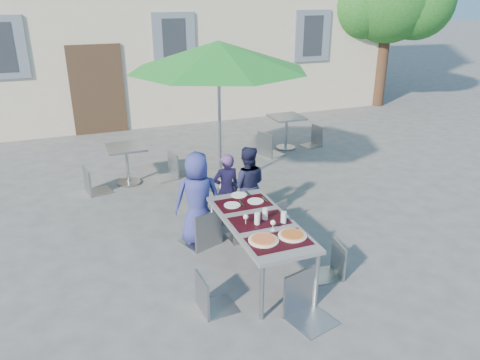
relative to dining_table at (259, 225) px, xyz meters
name	(u,v)px	position (x,y,z in m)	size (l,w,h in m)	color
ground	(317,265)	(0.80, -0.12, -0.70)	(90.00, 90.00, 0.00)	#4C4C4E
dining_table	(259,225)	(0.00, 0.00, 0.00)	(0.80, 1.85, 0.76)	#4D4C52
pizza_near_left	(263,240)	(-0.16, -0.48, 0.07)	(0.35, 0.35, 0.03)	white
pizza_near_right	(292,235)	(0.20, -0.50, 0.07)	(0.34, 0.34, 0.03)	white
glassware	(267,217)	(0.06, -0.09, 0.13)	(0.51, 0.36, 0.15)	silver
place_settings	(242,200)	(0.02, 0.62, 0.06)	(0.60, 0.49, 0.01)	white
child_0	(198,198)	(-0.48, 1.07, -0.02)	(0.66, 0.43, 1.36)	navy
child_1	(226,190)	(0.08, 1.45, -0.12)	(0.42, 0.28, 1.15)	#54366F
child_2	(247,185)	(0.39, 1.39, -0.07)	(0.61, 0.35, 1.25)	#1A1C3A
chair_0	(203,206)	(-0.45, 0.93, -0.08)	(0.60, 0.60, 1.05)	gray
chair_1	(243,211)	(0.12, 0.85, -0.21)	(0.37, 0.38, 0.84)	gray
chair_2	(274,198)	(0.69, 1.05, -0.19)	(0.50, 0.51, 0.87)	gray
chair_3	(209,272)	(-0.82, -0.51, -0.18)	(0.42, 0.41, 0.88)	gray
chair_4	(333,241)	(0.84, -0.39, -0.20)	(0.42, 0.42, 0.85)	gray
chair_5	(308,271)	(0.13, -1.00, -0.09)	(0.55, 0.55, 1.02)	gray
patio_umbrella	(218,56)	(0.45, 2.81, 1.69)	(3.08, 3.08, 2.64)	#929398
cafe_table_0	(127,158)	(-1.10, 3.66, -0.19)	(0.69, 0.69, 0.74)	#929398
bg_chair_l_0	(91,165)	(-1.76, 3.44, -0.17)	(0.47, 0.47, 0.91)	gray
bg_chair_r_0	(168,151)	(-0.32, 3.68, -0.15)	(0.50, 0.49, 0.93)	#949B9F
cafe_table_1	(286,126)	(2.61, 4.48, -0.17)	(0.71, 0.71, 0.77)	#929398
bg_chair_l_1	(269,129)	(2.03, 4.16, -0.09)	(0.59, 0.58, 1.03)	#949B9F
bg_chair_r_1	(315,124)	(3.33, 4.45, -0.18)	(0.46, 0.46, 0.89)	gray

